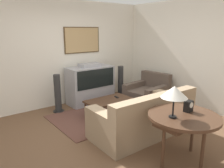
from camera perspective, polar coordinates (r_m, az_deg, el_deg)
name	(u,v)px	position (r m, az deg, el deg)	size (l,w,h in m)	color
ground_plane	(107,132)	(4.37, -1.21, -12.50)	(12.00, 12.00, 0.00)	brown
wall_back	(58,54)	(5.80, -13.98, 7.70)	(12.00, 0.10, 2.70)	silver
wall_right	(191,54)	(5.90, 19.84, 7.35)	(0.06, 12.00, 2.70)	silver
area_rug	(102,115)	(5.15, -2.61, -8.19)	(2.21, 1.55, 0.01)	brown
tv	(90,84)	(5.92, -5.67, -0.11)	(1.23, 0.59, 1.09)	#9E9EA3
couch	(144,118)	(4.25, 8.45, -8.88)	(2.02, 0.96, 0.85)	#9E8466
armchair	(148,94)	(6.00, 9.28, -2.52)	(1.10, 1.02, 0.80)	brown
coffee_table	(109,101)	(5.03, -0.82, -4.51)	(1.06, 0.58, 0.39)	#472D1E
console_table	(184,119)	(3.40, 18.25, -8.76)	(1.04, 1.04, 0.75)	#472D1E
table_lamp	(174,92)	(3.12, 15.97, -2.10)	(0.37, 0.37, 0.46)	black
mantel_clock	(188,106)	(3.50, 19.35, -5.49)	(0.13, 0.10, 0.17)	black
remote	(117,97)	(5.16, 1.19, -3.42)	(0.08, 0.17, 0.02)	black
speaker_tower_left	(58,94)	(5.42, -14.00, -2.65)	(0.27, 0.27, 0.93)	black
speaker_tower_right	(121,82)	(6.43, 2.24, 0.39)	(0.27, 0.27, 0.93)	black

